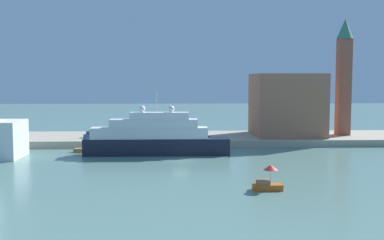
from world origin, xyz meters
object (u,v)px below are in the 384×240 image
bell_tower (344,72)px  parked_car (93,135)px  harbor_building (286,105)px  person_figure (109,135)px  large_yacht (155,138)px  mooring_bollard (209,138)px  work_barge (87,150)px  small_motorboat (268,181)px

bell_tower → parked_car: 59.17m
harbor_building → person_figure: bearing=-173.1°
large_yacht → bell_tower: bearing=23.2°
harbor_building → mooring_bollard: size_ratio=18.06×
parked_car → large_yacht: bearing=-46.5°
harbor_building → mooring_bollard: harbor_building is taller
bell_tower → parked_car: (-57.41, -3.25, -13.95)m
person_figure → work_barge: bearing=-107.5°
mooring_bollard → bell_tower: bearing=15.1°
large_yacht → parked_car: large_yacht is taller
work_barge → harbor_building: size_ratio=0.33×
harbor_building → bell_tower: (13.31, -0.04, 7.46)m
person_figure → small_motorboat: bearing=-58.3°
large_yacht → work_barge: bearing=164.3°
person_figure → mooring_bollard: bearing=-9.8°
bell_tower → work_barge: bearing=-165.6°
harbor_building → person_figure: 41.03m
person_figure → mooring_bollard: (21.68, -3.76, -0.28)m
small_motorboat → harbor_building: 50.16m
parked_car → small_motorboat: bearing=-55.7°
bell_tower → mooring_bollard: (-31.86, -8.60, -14.14)m
parked_car → mooring_bollard: size_ratio=4.74×
parked_car → bell_tower: bearing=3.2°
large_yacht → bell_tower: size_ratio=1.03×
harbor_building → large_yacht: bearing=-148.2°
small_motorboat → harbor_building: harbor_building is taller
mooring_bollard → large_yacht: bearing=-138.7°
bell_tower → person_figure: bell_tower is taller
small_motorboat → work_barge: 44.31m
bell_tower → person_figure: bearing=-174.8°
parked_car → person_figure: 4.19m
mooring_bollard → small_motorboat: bearing=-83.0°
harbor_building → bell_tower: bearing=-0.2°
small_motorboat → person_figure: (-26.44, 42.78, 0.94)m
parked_car → person_figure: person_figure is taller
work_barge → harbor_building: (43.31, 14.62, 8.21)m
large_yacht → small_motorboat: large_yacht is taller
bell_tower → person_figure: (-53.54, -4.84, -13.86)m
bell_tower → large_yacht: bearing=-156.8°
work_barge → small_motorboat: bearing=-48.2°
small_motorboat → large_yacht: bearing=118.6°
harbor_building → bell_tower: size_ratio=0.58×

